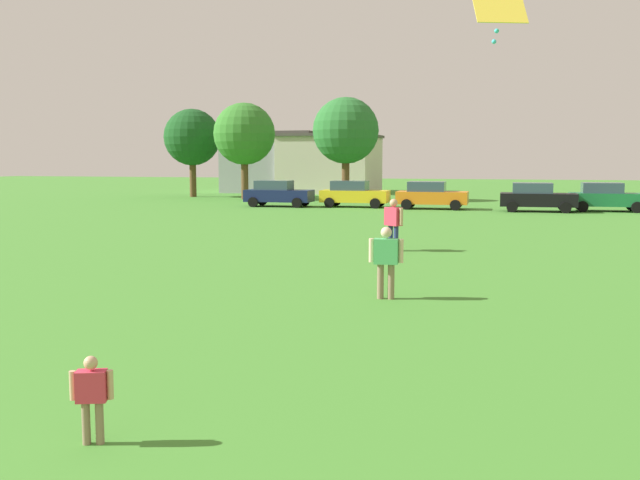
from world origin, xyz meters
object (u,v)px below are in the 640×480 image
object	(u,v)px
parked_car_orange_2	(431,195)
adult_bystander	(386,256)
child_kite_flyer	(92,392)
tree_center	(244,134)
kite	(499,11)
tree_far_left	(192,138)
bystander_near_trees	(393,220)
parked_car_yellow_1	(354,194)
parked_car_green_4	(606,197)
parked_car_black_3	(537,197)
tree_far_right	(346,131)
parked_car_navy_0	(278,193)

from	to	relation	value
parked_car_orange_2	adult_bystander	bearing A→B (deg)	-86.11
child_kite_flyer	tree_center	bearing A→B (deg)	89.45
kite	tree_far_left	xyz separation A→B (m)	(-24.37, 37.72, -1.41)
bystander_near_trees	parked_car_yellow_1	xyz separation A→B (m)	(-5.80, 21.14, -0.18)
parked_car_green_4	tree_center	distance (m)	26.23
kite	adult_bystander	bearing A→B (deg)	-162.34
parked_car_black_3	kite	bearing A→B (deg)	-94.11
child_kite_flyer	parked_car_black_3	xyz separation A→B (m)	(5.98, 37.05, 0.28)
tree_center	tree_far_right	xyz separation A→B (m)	(7.83, 0.17, 0.18)
child_kite_flyer	tree_far_left	distance (m)	51.63
adult_bystander	kite	bearing A→B (deg)	-166.71
child_kite_flyer	bystander_near_trees	world-z (taller)	bystander_near_trees
kite	tree_center	distance (m)	40.34
adult_bystander	parked_car_black_3	distance (m)	28.55
parked_car_yellow_1	tree_far_right	bearing A→B (deg)	106.63
bystander_near_trees	parked_car_black_3	world-z (taller)	bystander_near_trees
parked_car_black_3	parked_car_navy_0	bearing A→B (deg)	178.10
adult_bystander	tree_center	size ratio (longest dim) A/B	0.22
adult_bystander	kite	world-z (taller)	kite
parked_car_yellow_1	tree_center	xyz separation A→B (m)	(-9.91, 6.79, 4.07)
parked_car_navy_0	parked_car_green_4	xyz separation A→B (m)	(19.97, 0.73, 0.00)
parked_car_green_4	tree_far_right	distance (m)	19.01
bystander_near_trees	child_kite_flyer	bearing A→B (deg)	123.31
parked_car_green_4	parked_car_black_3	bearing A→B (deg)	-162.37
adult_bystander	bystander_near_trees	world-z (taller)	bystander_near_trees
parked_car_black_3	tree_center	world-z (taller)	tree_center
kite	parked_car_black_3	size ratio (longest dim) A/B	0.28
bystander_near_trees	tree_far_left	size ratio (longest dim) A/B	0.25
parked_car_yellow_1	tree_far_right	xyz separation A→B (m)	(-2.08, 6.96, 4.25)
tree_far_left	child_kite_flyer	bearing A→B (deg)	-66.68
parked_car_navy_0	parked_car_black_3	world-z (taller)	same
bystander_near_trees	parked_car_navy_0	xyz separation A→B (m)	(-10.66, 20.47, -0.18)
kite	parked_car_navy_0	xyz separation A→B (m)	(-14.03, 28.05, -5.33)
tree_far_left	tree_center	xyz separation A→B (m)	(5.29, -2.21, 0.15)
parked_car_navy_0	tree_center	bearing A→B (deg)	124.09
parked_car_navy_0	parked_car_green_4	size ratio (longest dim) A/B	1.00
bystander_near_trees	parked_car_orange_2	world-z (taller)	bystander_near_trees
tree_center	parked_car_navy_0	bearing A→B (deg)	-55.91
child_kite_flyer	parked_car_green_4	bearing A→B (deg)	56.39
kite	parked_car_green_4	size ratio (longest dim) A/B	0.28
parked_car_navy_0	tree_far_right	bearing A→B (deg)	69.98
parked_car_orange_2	parked_car_black_3	size ratio (longest dim) A/B	1.00
adult_bystander	child_kite_flyer	bearing A→B (deg)	74.47
tree_far_left	parked_car_black_3	bearing A→B (deg)	-21.17
child_kite_flyer	tree_far_right	size ratio (longest dim) A/B	0.13
bystander_near_trees	parked_car_yellow_1	world-z (taller)	bystander_near_trees
bystander_near_trees	parked_car_black_3	distance (m)	20.64
parked_car_green_4	tree_far_right	world-z (taller)	tree_far_right
parked_car_green_4	tree_far_left	size ratio (longest dim) A/B	0.61
kite	parked_car_orange_2	xyz separation A→B (m)	(-4.23, 28.22, -5.33)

